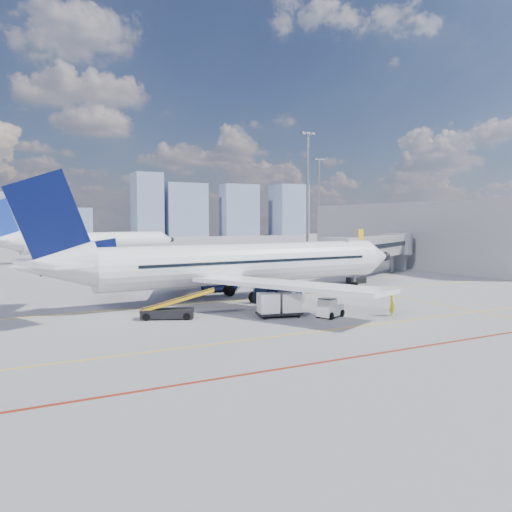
{
  "coord_description": "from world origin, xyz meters",
  "views": [
    {
      "loc": [
        -19.58,
        -32.48,
        7.15
      ],
      "look_at": [
        1.18,
        7.45,
        4.0
      ],
      "focal_mm": 35.0,
      "sensor_mm": 36.0,
      "label": 1
    }
  ],
  "objects_px": {
    "baggage_tug": "(329,308)",
    "cargo_dolly": "(279,304)",
    "main_aircraft": "(235,265)",
    "belt_loader": "(169,311)",
    "ramp_worker": "(392,305)",
    "second_aircraft": "(89,243)"
  },
  "relations": [
    {
      "from": "baggage_tug",
      "to": "main_aircraft",
      "type": "bearing_deg",
      "value": 81.58
    },
    {
      "from": "main_aircraft",
      "to": "cargo_dolly",
      "type": "xyz_separation_m",
      "value": [
        -0.52,
        -8.88,
        -2.22
      ]
    },
    {
      "from": "baggage_tug",
      "to": "belt_loader",
      "type": "distance_m",
      "value": 11.81
    },
    {
      "from": "main_aircraft",
      "to": "second_aircraft",
      "type": "distance_m",
      "value": 54.85
    },
    {
      "from": "cargo_dolly",
      "to": "second_aircraft",
      "type": "bearing_deg",
      "value": 105.49
    },
    {
      "from": "second_aircraft",
      "to": "cargo_dolly",
      "type": "distance_m",
      "value": 63.72
    },
    {
      "from": "cargo_dolly",
      "to": "ramp_worker",
      "type": "bearing_deg",
      "value": -11.92
    },
    {
      "from": "baggage_tug",
      "to": "cargo_dolly",
      "type": "height_order",
      "value": "cargo_dolly"
    },
    {
      "from": "baggage_tug",
      "to": "cargo_dolly",
      "type": "relative_size",
      "value": 0.68
    },
    {
      "from": "second_aircraft",
      "to": "baggage_tug",
      "type": "bearing_deg",
      "value": -102.03
    },
    {
      "from": "baggage_tug",
      "to": "belt_loader",
      "type": "height_order",
      "value": "belt_loader"
    },
    {
      "from": "cargo_dolly",
      "to": "belt_loader",
      "type": "height_order",
      "value": "belt_loader"
    },
    {
      "from": "main_aircraft",
      "to": "baggage_tug",
      "type": "distance_m",
      "value": 11.36
    },
    {
      "from": "second_aircraft",
      "to": "ramp_worker",
      "type": "bearing_deg",
      "value": -98.34
    },
    {
      "from": "baggage_tug",
      "to": "belt_loader",
      "type": "bearing_deg",
      "value": 132.22
    },
    {
      "from": "second_aircraft",
      "to": "baggage_tug",
      "type": "distance_m",
      "value": 65.84
    },
    {
      "from": "second_aircraft",
      "to": "belt_loader",
      "type": "height_order",
      "value": "second_aircraft"
    },
    {
      "from": "baggage_tug",
      "to": "belt_loader",
      "type": "xyz_separation_m",
      "value": [
        -10.69,
        5.02,
        -0.14
      ]
    },
    {
      "from": "belt_loader",
      "to": "ramp_worker",
      "type": "xyz_separation_m",
      "value": [
        15.27,
        -6.69,
        0.27
      ]
    },
    {
      "from": "main_aircraft",
      "to": "baggage_tug",
      "type": "xyz_separation_m",
      "value": [
        2.72,
        -10.74,
        -2.51
      ]
    },
    {
      "from": "baggage_tug",
      "to": "belt_loader",
      "type": "relative_size",
      "value": 0.45
    },
    {
      "from": "second_aircraft",
      "to": "baggage_tug",
      "type": "relative_size",
      "value": 14.87
    }
  ]
}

